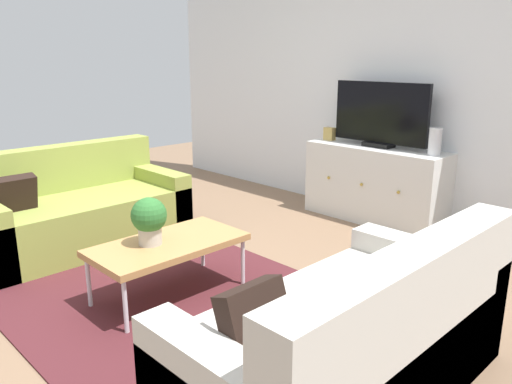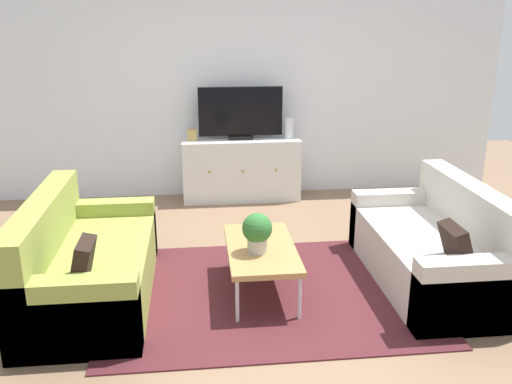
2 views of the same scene
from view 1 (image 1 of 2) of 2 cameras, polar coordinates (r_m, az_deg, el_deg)
The scene contains 11 objects.
ground_plane at distance 3.54m, azimuth -7.71°, elevation -11.25°, with size 10.00×10.00×0.00m, color #84664C.
wall_back at distance 5.11m, azimuth 15.77°, elevation 12.19°, with size 6.40×0.12×2.70m, color white.
area_rug at distance 3.46m, azimuth -9.75°, elevation -11.88°, with size 2.50×1.90×0.01m, color #4C1E23.
couch_left_side at distance 4.56m, azimuth -19.80°, elevation -2.17°, with size 0.86×1.70×0.82m.
couch_right_side at distance 2.46m, azimuth 11.32°, elevation -16.79°, with size 0.86×1.70×0.82m.
coffee_table at distance 3.37m, azimuth -9.96°, elevation -6.06°, with size 0.53×1.00×0.39m.
potted_plant at distance 3.28m, azimuth -12.06°, elevation -2.99°, with size 0.23×0.23×0.31m.
tv_console at distance 5.01m, azimuth 13.36°, elevation 0.89°, with size 1.38×0.47×0.73m.
flat_screen_tv at distance 4.91m, azimuth 13.96°, elevation 8.51°, with size 0.98×0.16×0.61m.
glass_vase at distance 4.65m, azimuth 19.68°, elevation 5.42°, with size 0.11×0.11×0.24m, color silver.
mantel_clock at distance 5.25m, azimuth 8.36°, elevation 6.57°, with size 0.11×0.07×0.13m, color tan.
Camera 1 is at (2.57, -1.86, 1.57)m, focal length 35.18 mm.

